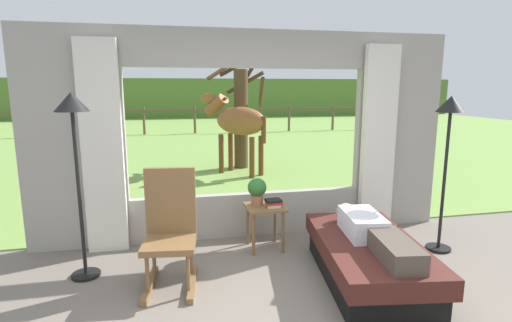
{
  "coord_description": "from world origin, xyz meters",
  "views": [
    {
      "loc": [
        -0.92,
        -2.49,
        1.87
      ],
      "look_at": [
        0.0,
        1.8,
        1.05
      ],
      "focal_mm": 27.64,
      "sensor_mm": 36.0,
      "label": 1
    }
  ],
  "objects_px": {
    "pasture_tree": "(242,112)",
    "floor_lamp_left": "(74,130)",
    "potted_plant": "(257,190)",
    "rocking_chair": "(170,229)",
    "side_table": "(265,214)",
    "book_stack": "(273,203)",
    "recliner_sofa": "(368,259)",
    "floor_lamp_right": "(449,127)",
    "reclining_person": "(372,232)",
    "horse": "(238,121)"
  },
  "relations": [
    {
      "from": "reclining_person",
      "to": "floor_lamp_right",
      "type": "xyz_separation_m",
      "value": [
        1.18,
        0.57,
        0.92
      ]
    },
    {
      "from": "recliner_sofa",
      "to": "rocking_chair",
      "type": "distance_m",
      "value": 1.94
    },
    {
      "from": "potted_plant",
      "to": "pasture_tree",
      "type": "bearing_deg",
      "value": 82.13
    },
    {
      "from": "potted_plant",
      "to": "horse",
      "type": "height_order",
      "value": "horse"
    },
    {
      "from": "potted_plant",
      "to": "pasture_tree",
      "type": "xyz_separation_m",
      "value": [
        0.65,
        4.66,
        0.61
      ]
    },
    {
      "from": "rocking_chair",
      "to": "pasture_tree",
      "type": "distance_m",
      "value": 5.64
    },
    {
      "from": "reclining_person",
      "to": "floor_lamp_left",
      "type": "xyz_separation_m",
      "value": [
        -2.73,
        0.72,
        0.96
      ]
    },
    {
      "from": "rocking_chair",
      "to": "book_stack",
      "type": "xyz_separation_m",
      "value": [
        1.16,
        0.56,
        0.02
      ]
    },
    {
      "from": "potted_plant",
      "to": "floor_lamp_right",
      "type": "height_order",
      "value": "floor_lamp_right"
    },
    {
      "from": "pasture_tree",
      "to": "floor_lamp_left",
      "type": "bearing_deg",
      "value": -116.34
    },
    {
      "from": "reclining_person",
      "to": "potted_plant",
      "type": "bearing_deg",
      "value": 137.44
    },
    {
      "from": "rocking_chair",
      "to": "horse",
      "type": "height_order",
      "value": "horse"
    },
    {
      "from": "potted_plant",
      "to": "floor_lamp_left",
      "type": "xyz_separation_m",
      "value": [
        -1.84,
        -0.36,
        0.78
      ]
    },
    {
      "from": "side_table",
      "to": "floor_lamp_left",
      "type": "xyz_separation_m",
      "value": [
        -1.92,
        -0.3,
        1.05
      ]
    },
    {
      "from": "floor_lamp_left",
      "to": "pasture_tree",
      "type": "distance_m",
      "value": 5.61
    },
    {
      "from": "recliner_sofa",
      "to": "side_table",
      "type": "relative_size",
      "value": 3.48
    },
    {
      "from": "pasture_tree",
      "to": "horse",
      "type": "bearing_deg",
      "value": -107.0
    },
    {
      "from": "horse",
      "to": "recliner_sofa",
      "type": "bearing_deg",
      "value": -126.4
    },
    {
      "from": "book_stack",
      "to": "floor_lamp_right",
      "type": "bearing_deg",
      "value": -12.01
    },
    {
      "from": "potted_plant",
      "to": "floor_lamp_left",
      "type": "height_order",
      "value": "floor_lamp_left"
    },
    {
      "from": "horse",
      "to": "pasture_tree",
      "type": "xyz_separation_m",
      "value": [
        0.21,
        0.7,
        0.16
      ]
    },
    {
      "from": "reclining_person",
      "to": "horse",
      "type": "distance_m",
      "value": 5.11
    },
    {
      "from": "reclining_person",
      "to": "book_stack",
      "type": "bearing_deg",
      "value": 134.76
    },
    {
      "from": "potted_plant",
      "to": "horse",
      "type": "bearing_deg",
      "value": 83.78
    },
    {
      "from": "rocking_chair",
      "to": "recliner_sofa",
      "type": "bearing_deg",
      "value": -3.98
    },
    {
      "from": "book_stack",
      "to": "pasture_tree",
      "type": "xyz_separation_m",
      "value": [
        0.48,
        4.78,
        0.75
      ]
    },
    {
      "from": "floor_lamp_right",
      "to": "reclining_person",
      "type": "bearing_deg",
      "value": -154.44
    },
    {
      "from": "side_table",
      "to": "pasture_tree",
      "type": "bearing_deg",
      "value": 83.18
    },
    {
      "from": "side_table",
      "to": "potted_plant",
      "type": "xyz_separation_m",
      "value": [
        -0.08,
        0.06,
        0.28
      ]
    },
    {
      "from": "rocking_chair",
      "to": "horse",
      "type": "relative_size",
      "value": 0.65
    },
    {
      "from": "recliner_sofa",
      "to": "floor_lamp_left",
      "type": "distance_m",
      "value": 3.08
    },
    {
      "from": "rocking_chair",
      "to": "side_table",
      "type": "bearing_deg",
      "value": 36.75
    },
    {
      "from": "recliner_sofa",
      "to": "floor_lamp_left",
      "type": "xyz_separation_m",
      "value": [
        -2.73,
        0.67,
        1.26
      ]
    },
    {
      "from": "side_table",
      "to": "potted_plant",
      "type": "height_order",
      "value": "potted_plant"
    },
    {
      "from": "rocking_chair",
      "to": "floor_lamp_left",
      "type": "relative_size",
      "value": 0.61
    },
    {
      "from": "side_table",
      "to": "book_stack",
      "type": "distance_m",
      "value": 0.18
    },
    {
      "from": "book_stack",
      "to": "recliner_sofa",
      "type": "bearing_deg",
      "value": -52.09
    },
    {
      "from": "reclining_person",
      "to": "floor_lamp_right",
      "type": "relative_size",
      "value": 0.81
    },
    {
      "from": "book_stack",
      "to": "side_table",
      "type": "bearing_deg",
      "value": 147.13
    },
    {
      "from": "floor_lamp_left",
      "to": "horse",
      "type": "bearing_deg",
      "value": 62.28
    },
    {
      "from": "side_table",
      "to": "horse",
      "type": "bearing_deg",
      "value": 85.0
    },
    {
      "from": "rocking_chair",
      "to": "book_stack",
      "type": "distance_m",
      "value": 1.29
    },
    {
      "from": "floor_lamp_left",
      "to": "floor_lamp_right",
      "type": "distance_m",
      "value": 3.91
    },
    {
      "from": "side_table",
      "to": "book_stack",
      "type": "relative_size",
      "value": 2.67
    },
    {
      "from": "recliner_sofa",
      "to": "potted_plant",
      "type": "bearing_deg",
      "value": 138.76
    },
    {
      "from": "rocking_chair",
      "to": "book_stack",
      "type": "relative_size",
      "value": 5.76
    },
    {
      "from": "book_stack",
      "to": "pasture_tree",
      "type": "relative_size",
      "value": 0.07
    },
    {
      "from": "recliner_sofa",
      "to": "book_stack",
      "type": "distance_m",
      "value": 1.22
    },
    {
      "from": "side_table",
      "to": "pasture_tree",
      "type": "distance_m",
      "value": 4.84
    },
    {
      "from": "rocking_chair",
      "to": "floor_lamp_left",
      "type": "height_order",
      "value": "floor_lamp_left"
    }
  ]
}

